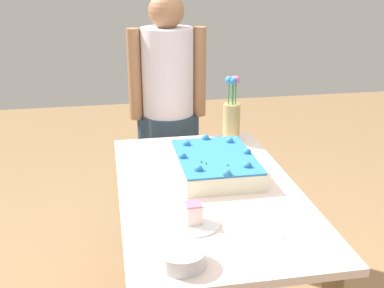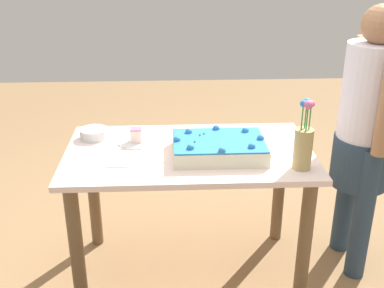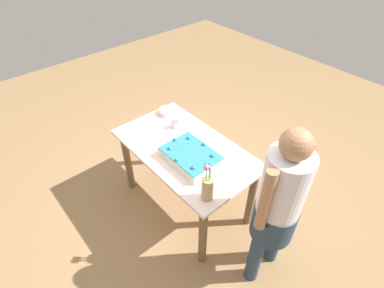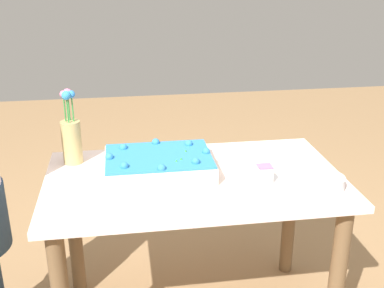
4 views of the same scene
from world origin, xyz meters
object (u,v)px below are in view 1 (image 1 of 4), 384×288
at_px(sheet_cake, 215,164).
at_px(person_standing, 168,105).
at_px(serving_plate_with_slice, 194,218).
at_px(flower_vase, 232,118).
at_px(cake_knife, 276,223).
at_px(fruit_bowl, 182,257).

height_order(sheet_cake, person_standing, person_standing).
bearing_deg(serving_plate_with_slice, flower_vase, 156.72).
distance_m(sheet_cake, cake_knife, 0.50).
relative_size(flower_vase, fruit_bowl, 2.28).
bearing_deg(cake_knife, sheet_cake, -159.73).
relative_size(flower_vase, person_standing, 0.23).
distance_m(sheet_cake, person_standing, 0.80).
bearing_deg(sheet_cake, person_standing, -172.40).
height_order(serving_plate_with_slice, flower_vase, flower_vase).
height_order(flower_vase, person_standing, person_standing).
height_order(sheet_cake, serving_plate_with_slice, sheet_cake).
bearing_deg(flower_vase, serving_plate_with_slice, -23.28).
bearing_deg(fruit_bowl, person_standing, 174.15).
distance_m(cake_knife, fruit_bowl, 0.42).
relative_size(serving_plate_with_slice, cake_knife, 0.96).
xyz_separation_m(sheet_cake, serving_plate_with_slice, (0.43, -0.18, -0.02)).
bearing_deg(sheet_cake, fruit_bowl, -21.00).
xyz_separation_m(flower_vase, fruit_bowl, (1.05, -0.43, -0.10)).
height_order(sheet_cake, fruit_bowl, sheet_cake).
xyz_separation_m(sheet_cake, fruit_bowl, (0.67, -0.26, -0.02)).
relative_size(serving_plate_with_slice, fruit_bowl, 1.28).
bearing_deg(flower_vase, sheet_cake, -24.34).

